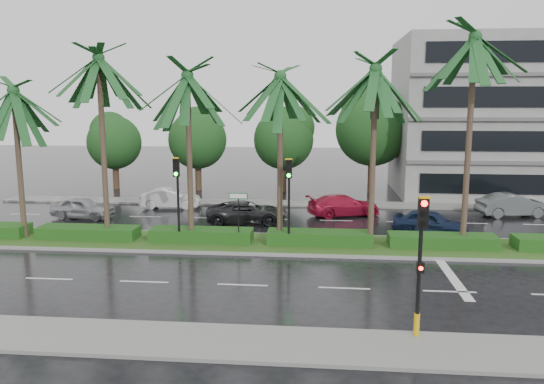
# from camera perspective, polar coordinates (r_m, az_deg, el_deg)

# --- Properties ---
(ground) EXTENTS (120.00, 120.00, 0.00)m
(ground) POSITION_cam_1_polar(r_m,az_deg,el_deg) (26.03, -1.57, -6.29)
(ground) COLOR black
(ground) RESTS_ON ground
(near_sidewalk) EXTENTS (40.00, 2.40, 0.12)m
(near_sidewalk) POSITION_cam_1_polar(r_m,az_deg,el_deg) (16.55, -5.96, -15.75)
(near_sidewalk) COLOR slate
(near_sidewalk) RESTS_ON ground
(far_sidewalk) EXTENTS (40.00, 2.00, 0.12)m
(far_sidewalk) POSITION_cam_1_polar(r_m,az_deg,el_deg) (37.64, 0.62, -1.21)
(far_sidewalk) COLOR slate
(far_sidewalk) RESTS_ON ground
(median) EXTENTS (36.00, 4.00, 0.15)m
(median) POSITION_cam_1_polar(r_m,az_deg,el_deg) (26.97, -1.31, -5.55)
(median) COLOR gray
(median) RESTS_ON ground
(hedge) EXTENTS (35.20, 1.40, 0.60)m
(hedge) POSITION_cam_1_polar(r_m,az_deg,el_deg) (26.87, -1.31, -4.78)
(hedge) COLOR #144614
(hedge) RESTS_ON median
(lane_markings) EXTENTS (34.00, 13.06, 0.01)m
(lane_markings) POSITION_cam_1_polar(r_m,az_deg,el_deg) (25.44, 5.17, -6.69)
(lane_markings) COLOR silver
(lane_markings) RESTS_ON ground
(palm_row) EXTENTS (26.30, 4.20, 10.78)m
(palm_row) POSITION_cam_1_polar(r_m,az_deg,el_deg) (26.23, -4.13, 11.72)
(palm_row) COLOR #3F3124
(palm_row) RESTS_ON median
(signal_near) EXTENTS (0.34, 0.45, 4.36)m
(signal_near) POSITION_cam_1_polar(r_m,az_deg,el_deg) (16.41, 15.66, -7.14)
(signal_near) COLOR black
(signal_near) RESTS_ON near_sidewalk
(signal_median_left) EXTENTS (0.34, 0.42, 4.36)m
(signal_median_left) POSITION_cam_1_polar(r_m,az_deg,el_deg) (26.44, -10.16, 0.47)
(signal_median_left) COLOR black
(signal_median_left) RESTS_ON median
(signal_median_right) EXTENTS (0.34, 0.42, 4.36)m
(signal_median_right) POSITION_cam_1_polar(r_m,az_deg,el_deg) (25.53, 1.83, 0.29)
(signal_median_right) COLOR black
(signal_median_right) RESTS_ON median
(street_sign) EXTENTS (0.95, 0.09, 2.60)m
(street_sign) POSITION_cam_1_polar(r_m,az_deg,el_deg) (26.13, -3.64, -1.45)
(street_sign) COLOR black
(street_sign) RESTS_ON median
(bg_trees) EXTENTS (32.96, 5.75, 8.31)m
(bg_trees) POSITION_cam_1_polar(r_m,az_deg,el_deg) (42.50, 4.78, 6.48)
(bg_trees) COLOR #3A281A
(bg_trees) RESTS_ON ground
(building) EXTENTS (16.00, 10.00, 12.00)m
(building) POSITION_cam_1_polar(r_m,az_deg,el_deg) (45.08, 23.59, 7.39)
(building) COLOR gray
(building) RESTS_ON ground
(car_silver) EXTENTS (2.06, 4.07, 1.33)m
(car_silver) POSITION_cam_1_polar(r_m,az_deg,el_deg) (34.93, -19.69, -1.62)
(car_silver) COLOR #9A9BA2
(car_silver) RESTS_ON ground
(car_white) EXTENTS (1.83, 4.16, 1.33)m
(car_white) POSITION_cam_1_polar(r_m,az_deg,el_deg) (36.77, -10.88, -0.69)
(car_white) COLOR silver
(car_white) RESTS_ON ground
(car_darkgrey) EXTENTS (2.67, 4.95, 1.32)m
(car_darkgrey) POSITION_cam_1_polar(r_m,az_deg,el_deg) (31.64, -2.78, -2.20)
(car_darkgrey) COLOR black
(car_darkgrey) RESTS_ON ground
(car_red) EXTENTS (3.38, 5.01, 1.35)m
(car_red) POSITION_cam_1_polar(r_m,az_deg,el_deg) (34.01, 7.71, -1.42)
(car_red) COLOR #A2112E
(car_red) RESTS_ON ground
(car_blue) EXTENTS (2.97, 4.27, 1.35)m
(car_blue) POSITION_cam_1_polar(r_m,az_deg,el_deg) (30.16, 16.64, -3.15)
(car_blue) COLOR #162444
(car_blue) RESTS_ON ground
(car_grey) EXTENTS (2.29, 4.61, 1.45)m
(car_grey) POSITION_cam_1_polar(r_m,az_deg,el_deg) (36.79, 24.49, -1.28)
(car_grey) COLOR #525556
(car_grey) RESTS_ON ground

